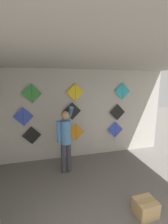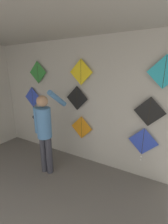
{
  "view_description": "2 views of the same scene",
  "coord_description": "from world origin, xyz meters",
  "px_view_note": "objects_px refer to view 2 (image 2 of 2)",
  "views": [
    {
      "loc": [
        -0.93,
        -0.54,
        2.37
      ],
      "look_at": [
        0.14,
        3.71,
        1.53
      ],
      "focal_mm": 24.0,
      "sensor_mm": 36.0,
      "label": 1
    },
    {
      "loc": [
        1.58,
        1.11,
        2.15
      ],
      "look_at": [
        0.14,
        3.71,
        1.31
      ],
      "focal_mm": 24.0,
      "sensor_mm": 36.0,
      "label": 2
    }
  ],
  "objects_px": {
    "shopkeeper": "(45,128)",
    "kite_8": "(165,72)",
    "kite_1": "(81,128)",
    "kite_0": "(39,118)",
    "kite_2": "(143,143)",
    "kite_4": "(77,98)",
    "kite_6": "(38,72)",
    "kite_7": "(81,72)",
    "kite_3": "(33,97)",
    "kite_5": "(149,112)"
  },
  "relations": [
    {
      "from": "kite_0",
      "to": "kite_8",
      "type": "height_order",
      "value": "kite_8"
    },
    {
      "from": "kite_6",
      "to": "kite_8",
      "type": "relative_size",
      "value": 1.0
    },
    {
      "from": "kite_3",
      "to": "kite_8",
      "type": "relative_size",
      "value": 1.0
    },
    {
      "from": "kite_6",
      "to": "kite_8",
      "type": "distance_m",
      "value": 2.83
    },
    {
      "from": "kite_5",
      "to": "kite_6",
      "type": "relative_size",
      "value": 1.0
    },
    {
      "from": "kite_4",
      "to": "kite_6",
      "type": "xyz_separation_m",
      "value": [
        -1.15,
        0.0,
        0.56
      ]
    },
    {
      "from": "kite_1",
      "to": "kite_3",
      "type": "bearing_deg",
      "value": 180.0
    },
    {
      "from": "kite_2",
      "to": "kite_6",
      "type": "bearing_deg",
      "value": 179.99
    },
    {
      "from": "kite_3",
      "to": "shopkeeper",
      "type": "bearing_deg",
      "value": -34.26
    },
    {
      "from": "kite_1",
      "to": "kite_3",
      "type": "relative_size",
      "value": 1.0
    },
    {
      "from": "kite_0",
      "to": "kite_8",
      "type": "relative_size",
      "value": 1.0
    },
    {
      "from": "kite_3",
      "to": "kite_8",
      "type": "distance_m",
      "value": 3.18
    },
    {
      "from": "kite_8",
      "to": "kite_3",
      "type": "bearing_deg",
      "value": 180.0
    },
    {
      "from": "kite_1",
      "to": "kite_0",
      "type": "bearing_deg",
      "value": 180.0
    },
    {
      "from": "kite_2",
      "to": "kite_5",
      "type": "xyz_separation_m",
      "value": [
        0.05,
        0.0,
        0.63
      ]
    },
    {
      "from": "kite_5",
      "to": "kite_8",
      "type": "bearing_deg",
      "value": 0.0
    },
    {
      "from": "kite_0",
      "to": "kite_3",
      "type": "bearing_deg",
      "value": 180.0
    },
    {
      "from": "kite_0",
      "to": "kite_4",
      "type": "height_order",
      "value": "kite_4"
    },
    {
      "from": "kite_2",
      "to": "kite_6",
      "type": "height_order",
      "value": "kite_6"
    },
    {
      "from": "kite_1",
      "to": "kite_8",
      "type": "distance_m",
      "value": 2.02
    },
    {
      "from": "shopkeeper",
      "to": "kite_5",
      "type": "height_order",
      "value": "shopkeeper"
    },
    {
      "from": "kite_0",
      "to": "kite_8",
      "type": "distance_m",
      "value": 3.18
    },
    {
      "from": "kite_0",
      "to": "kite_1",
      "type": "distance_m",
      "value": 1.34
    },
    {
      "from": "kite_6",
      "to": "kite_7",
      "type": "relative_size",
      "value": 1.0
    },
    {
      "from": "kite_1",
      "to": "kite_4",
      "type": "xyz_separation_m",
      "value": [
        -0.11,
        0.0,
        0.69
      ]
    },
    {
      "from": "kite_2",
      "to": "kite_8",
      "type": "xyz_separation_m",
      "value": [
        0.2,
        0.0,
        1.32
      ]
    },
    {
      "from": "kite_2",
      "to": "kite_3",
      "type": "bearing_deg",
      "value": 179.99
    },
    {
      "from": "kite_2",
      "to": "kite_5",
      "type": "distance_m",
      "value": 0.63
    },
    {
      "from": "kite_1",
      "to": "shopkeeper",
      "type": "bearing_deg",
      "value": -119.43
    },
    {
      "from": "kite_1",
      "to": "kite_6",
      "type": "relative_size",
      "value": 1.0
    },
    {
      "from": "shopkeeper",
      "to": "kite_8",
      "type": "relative_size",
      "value": 3.24
    },
    {
      "from": "kite_2",
      "to": "kite_0",
      "type": "bearing_deg",
      "value": 179.99
    },
    {
      "from": "kite_5",
      "to": "kite_6",
      "type": "height_order",
      "value": "kite_6"
    },
    {
      "from": "kite_5",
      "to": "kite_6",
      "type": "bearing_deg",
      "value": 180.0
    },
    {
      "from": "kite_2",
      "to": "kite_4",
      "type": "bearing_deg",
      "value": 179.97
    },
    {
      "from": "kite_2",
      "to": "kite_3",
      "type": "xyz_separation_m",
      "value": [
        -2.9,
        0.0,
        0.64
      ]
    },
    {
      "from": "kite_3",
      "to": "kite_7",
      "type": "xyz_separation_m",
      "value": [
        1.53,
        0.0,
        0.67
      ]
    },
    {
      "from": "kite_5",
      "to": "shopkeeper",
      "type": "bearing_deg",
      "value": -157.76
    },
    {
      "from": "kite_4",
      "to": "kite_8",
      "type": "bearing_deg",
      "value": 0.0
    },
    {
      "from": "shopkeeper",
      "to": "kite_8",
      "type": "xyz_separation_m",
      "value": [
        2.0,
        0.75,
        1.11
      ]
    },
    {
      "from": "kite_6",
      "to": "kite_8",
      "type": "bearing_deg",
      "value": 0.0
    },
    {
      "from": "kite_1",
      "to": "kite_8",
      "type": "relative_size",
      "value": 1.0
    },
    {
      "from": "kite_6",
      "to": "shopkeeper",
      "type": "bearing_deg",
      "value": -41.98
    },
    {
      "from": "kite_6",
      "to": "kite_7",
      "type": "height_order",
      "value": "kite_7"
    },
    {
      "from": "kite_0",
      "to": "kite_7",
      "type": "xyz_separation_m",
      "value": [
        1.34,
        0.0,
        1.25
      ]
    },
    {
      "from": "kite_7",
      "to": "kite_8",
      "type": "distance_m",
      "value": 1.58
    },
    {
      "from": "kite_7",
      "to": "kite_6",
      "type": "bearing_deg",
      "value": 180.0
    },
    {
      "from": "kite_0",
      "to": "kite_3",
      "type": "height_order",
      "value": "kite_3"
    },
    {
      "from": "kite_0",
      "to": "kite_5",
      "type": "distance_m",
      "value": 2.82
    },
    {
      "from": "kite_0",
      "to": "kite_4",
      "type": "xyz_separation_m",
      "value": [
        1.23,
        0.0,
        0.68
      ]
    }
  ]
}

